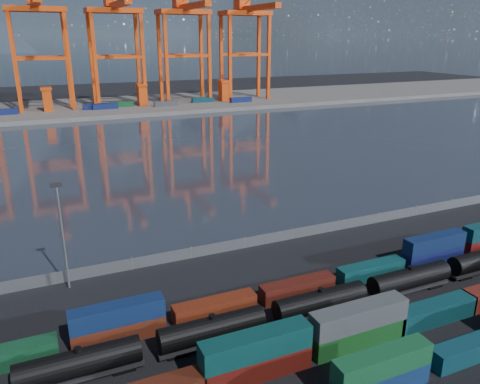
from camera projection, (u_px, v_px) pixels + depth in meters
name	position (u px, v px, depth m)	size (l,w,h in m)	color
ground	(335.00, 335.00, 59.62)	(700.00, 700.00, 0.00)	black
harbor_water	(146.00, 154.00, 150.72)	(700.00, 700.00, 0.00)	#272D38
far_quay	(100.00, 107.00, 241.50)	(700.00, 70.00, 2.00)	#514F4C
container_row_south	(375.00, 377.00, 49.24)	(140.22, 2.35, 5.01)	#3F4144
container_row_mid	(429.00, 310.00, 61.42)	(141.96, 2.61, 5.57)	#373A3C
container_row_north	(252.00, 296.00, 65.15)	(140.96, 2.35, 5.01)	navy
tanker_string	(367.00, 290.00, 65.87)	(122.32, 2.97, 4.25)	black
waterfront_fence	(244.00, 243.00, 83.59)	(160.12, 0.12, 2.20)	#595B5E
yard_light_mast	(62.00, 231.00, 67.76)	(1.60, 0.40, 16.60)	slate
gantry_cranes	(77.00, 22.00, 219.62)	(201.42, 50.73, 68.69)	#EA4710
quay_containers	(80.00, 108.00, 223.95)	(172.58, 10.99, 2.60)	navy
straddle_carriers	(96.00, 96.00, 229.69)	(140.00, 7.00, 11.10)	#EA4710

